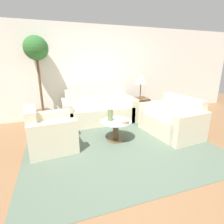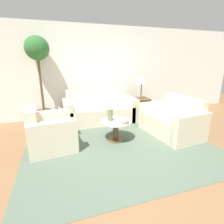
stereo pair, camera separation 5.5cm
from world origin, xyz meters
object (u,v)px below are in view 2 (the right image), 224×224
at_px(loveseat, 173,122).
at_px(bowl, 125,122).
at_px(potted_plant, 39,63).
at_px(vase, 110,115).
at_px(armchair, 48,134).
at_px(sofa_main, 99,111).
at_px(coffee_table, 116,128).
at_px(table_lamp, 142,80).

height_order(loveseat, bowl, loveseat).
bearing_deg(potted_plant, vase, -48.46).
bearing_deg(armchair, bowl, -105.81).
distance_m(sofa_main, loveseat, 1.97).
bearing_deg(loveseat, armchair, -99.21).
height_order(armchair, bowl, armchair).
relative_size(sofa_main, bowl, 12.24).
bearing_deg(coffee_table, loveseat, -3.67).
bearing_deg(sofa_main, potted_plant, 168.59).
bearing_deg(table_lamp, vase, -136.93).
bearing_deg(vase, table_lamp, 43.07).
bearing_deg(vase, bowl, -48.58).
relative_size(sofa_main, loveseat, 1.38).
xyz_separation_m(armchair, vase, (1.23, 0.00, 0.26)).
bearing_deg(potted_plant, sofa_main, -11.41).
distance_m(potted_plant, bowl, 2.66).
height_order(loveseat, potted_plant, potted_plant).
distance_m(sofa_main, table_lamp, 1.51).
xyz_separation_m(armchair, loveseat, (2.69, -0.15, -0.00)).
xyz_separation_m(sofa_main, bowl, (0.15, -1.52, 0.17)).
bearing_deg(table_lamp, loveseat, -85.65).
bearing_deg(vase, loveseat, -5.91).
bearing_deg(potted_plant, coffee_table, -47.57).
relative_size(armchair, coffee_table, 1.44).
height_order(loveseat, table_lamp, table_lamp).
distance_m(armchair, table_lamp, 2.99).
distance_m(sofa_main, armchair, 1.82).
bearing_deg(bowl, coffee_table, 122.94).
bearing_deg(loveseat, sofa_main, -141.73).
bearing_deg(armchair, vase, -95.69).
xyz_separation_m(sofa_main, table_lamp, (1.27, 0.01, 0.82)).
xyz_separation_m(coffee_table, potted_plant, (-1.48, 1.61, 1.29)).
relative_size(sofa_main, coffee_table, 2.90).
distance_m(table_lamp, potted_plant, 2.78).
relative_size(table_lamp, vase, 2.81).
bearing_deg(sofa_main, coffee_table, -89.21).
bearing_deg(loveseat, potted_plant, -127.07).
bearing_deg(loveseat, table_lamp, 178.26).
xyz_separation_m(sofa_main, vase, (-0.08, -1.26, 0.26)).
distance_m(vase, bowl, 0.36).
xyz_separation_m(loveseat, coffee_table, (-1.36, 0.09, -0.02)).
bearing_deg(loveseat, vase, -102.00).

